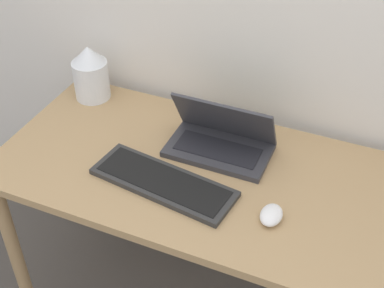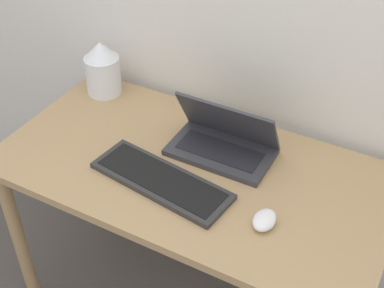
% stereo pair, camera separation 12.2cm
% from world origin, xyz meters
% --- Properties ---
extents(desk, '(1.30, 0.67, 0.77)m').
position_xyz_m(desk, '(0.00, 0.34, 0.67)').
color(desk, tan).
rests_on(desk, ground_plane).
extents(laptop, '(0.35, 0.20, 0.20)m').
position_xyz_m(laptop, '(0.05, 0.46, 0.81)').
color(laptop, '#333338').
rests_on(laptop, desk).
extents(keyboard, '(0.49, 0.22, 0.02)m').
position_xyz_m(keyboard, '(-0.05, 0.23, 0.78)').
color(keyboard, '#2D2D2D').
rests_on(keyboard, desk).
extents(mouse, '(0.06, 0.09, 0.04)m').
position_xyz_m(mouse, '(0.31, 0.21, 0.78)').
color(mouse, white).
rests_on(mouse, desk).
extents(vase, '(0.13, 0.13, 0.22)m').
position_xyz_m(vase, '(-0.52, 0.58, 0.87)').
color(vase, white).
rests_on(vase, desk).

